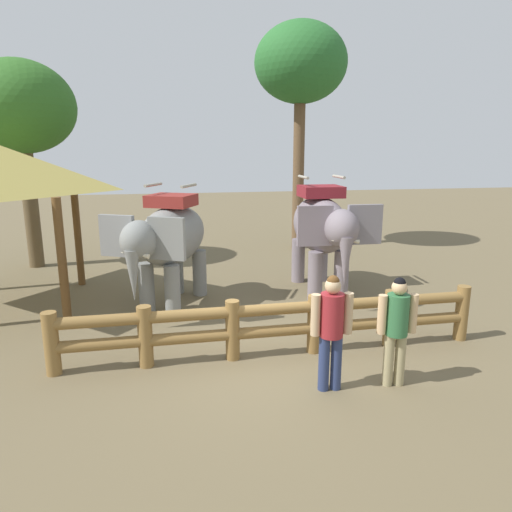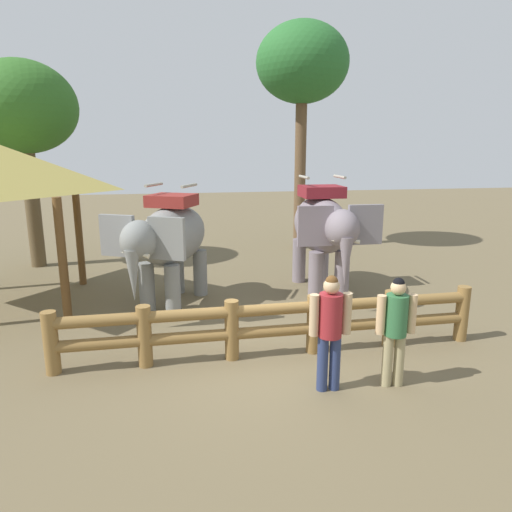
# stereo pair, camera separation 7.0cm
# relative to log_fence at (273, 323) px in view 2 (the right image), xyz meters

# --- Properties ---
(ground_plane) EXTENTS (60.00, 60.00, 0.00)m
(ground_plane) POSITION_rel_log_fence_xyz_m (-0.00, -0.09, -0.60)
(ground_plane) COLOR brown
(log_fence) EXTENTS (7.50, 0.32, 1.05)m
(log_fence) POSITION_rel_log_fence_xyz_m (0.00, 0.00, 0.00)
(log_fence) COLOR olive
(log_fence) RESTS_ON ground
(elephant_near_left) EXTENTS (2.53, 3.26, 2.77)m
(elephant_near_left) POSITION_rel_log_fence_xyz_m (-1.74, 2.98, 0.96)
(elephant_near_left) COLOR gray
(elephant_near_left) RESTS_ON ground
(elephant_center) EXTENTS (1.92, 3.35, 2.89)m
(elephant_center) POSITION_rel_log_fence_xyz_m (1.97, 3.38, 1.02)
(elephant_center) COLOR slate
(elephant_center) RESTS_ON ground
(tourist_woman_in_black) EXTENTS (0.60, 0.36, 1.71)m
(tourist_woman_in_black) POSITION_rel_log_fence_xyz_m (1.57, -1.36, 0.39)
(tourist_woman_in_black) COLOR #9C8F65
(tourist_woman_in_black) RESTS_ON ground
(tourist_man_in_blue) EXTENTS (0.63, 0.36, 1.78)m
(tourist_man_in_blue) POSITION_rel_log_fence_xyz_m (0.56, -1.31, 0.43)
(tourist_man_in_blue) COLOR navy
(tourist_man_in_blue) RESTS_ON ground
(tree_far_left) EXTENTS (3.09, 3.09, 7.60)m
(tree_far_left) POSITION_rel_log_fence_xyz_m (2.80, 8.58, 5.57)
(tree_far_left) COLOR brown
(tree_far_left) RESTS_ON ground
(tree_back_center) EXTENTS (3.08, 3.08, 5.98)m
(tree_back_center) POSITION_rel_log_fence_xyz_m (-5.74, 7.45, 3.99)
(tree_back_center) COLOR brown
(tree_back_center) RESTS_ON ground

